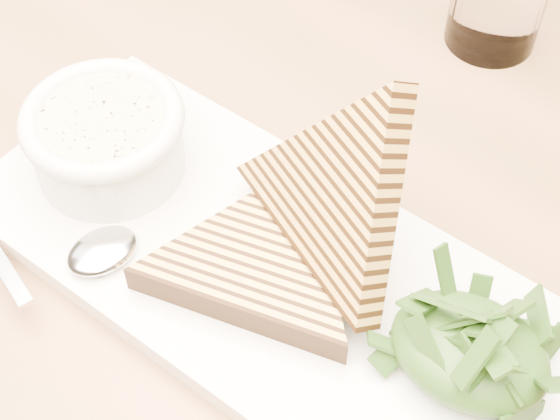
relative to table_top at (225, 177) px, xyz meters
The scene contains 11 objects.
table_top is the anchor object (origin of this frame).
table_leg_bl 0.78m from the table_top, 147.49° to the left, with size 0.06×0.06×0.73m, color brown.
platter 0.11m from the table_top, 41.16° to the right, with size 0.41×0.18×0.02m, color white.
soup_bowl 0.10m from the table_top, 133.05° to the right, with size 0.10×0.10×0.04m, color white.
soup 0.12m from the table_top, 133.05° to the right, with size 0.09×0.09×0.01m, color beige.
bowl_rim 0.12m from the table_top, 133.05° to the right, with size 0.11×0.11×0.01m, color white.
sandwich_flat 0.12m from the table_top, 43.55° to the right, with size 0.17×0.17×0.02m, color gold, non-canonical shape.
sandwich_lean 0.15m from the table_top, 18.36° to the right, with size 0.17×0.17×0.09m, color gold, non-canonical shape.
salad_base 0.24m from the table_top, 17.62° to the right, with size 0.10×0.08×0.04m, color black.
arugula_pile 0.24m from the table_top, 17.62° to the right, with size 0.11×0.10×0.05m, color #375E1D, non-canonical shape.
spoon_bowl 0.13m from the table_top, 94.76° to the right, with size 0.04×0.05×0.01m, color silver.
Camera 1 is at (0.37, -0.33, 1.25)m, focal length 55.00 mm.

